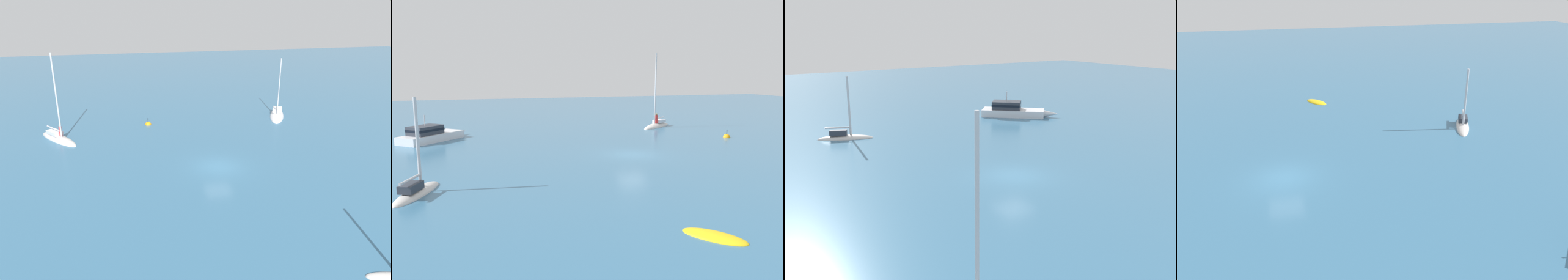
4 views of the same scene
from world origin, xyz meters
TOP-DOWN VIEW (x-y plane):
  - ground_plane at (0.00, 0.00)m, footprint 160.00×160.00m
  - yacht at (-13.87, 11.78)m, footprint 6.71×4.34m
  - yacht_1 at (-10.52, -15.46)m, footprint 6.10×5.13m
  - channel_buoy at (-13.78, -5.31)m, footprint 0.76×0.76m

SIDE VIEW (x-z plane):
  - ground_plane at x=0.00m, z-range 0.00..0.00m
  - channel_buoy at x=-13.78m, z-range -0.60..0.61m
  - yacht at x=-13.87m, z-range -3.99..4.20m
  - yacht_1 at x=-10.52m, z-range -4.84..5.20m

